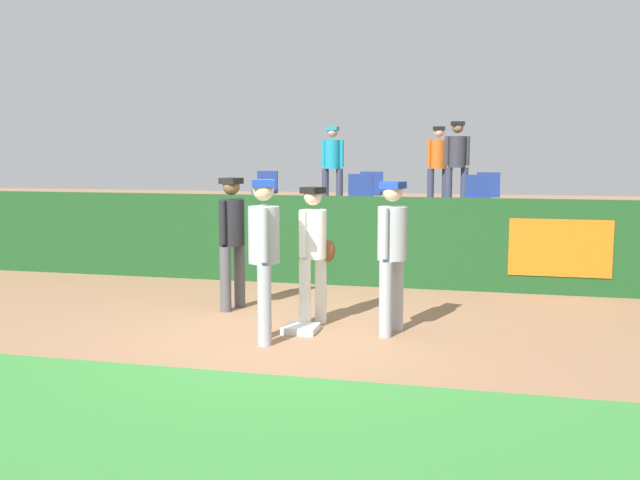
% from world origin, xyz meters
% --- Properties ---
extents(ground_plane, '(60.00, 60.00, 0.00)m').
position_xyz_m(ground_plane, '(0.00, 0.00, 0.00)').
color(ground_plane, '#936B4C').
extents(grass_foreground_strip, '(18.00, 2.80, 0.01)m').
position_xyz_m(grass_foreground_strip, '(0.00, -2.92, 0.00)').
color(grass_foreground_strip, '#388438').
rests_on(grass_foreground_strip, ground_plane).
extents(first_base, '(0.40, 0.40, 0.08)m').
position_xyz_m(first_base, '(0.17, 0.14, 0.04)').
color(first_base, white).
rests_on(first_base, ground_plane).
extents(player_fielder_home, '(0.49, 0.48, 1.73)m').
position_xyz_m(player_fielder_home, '(0.25, 0.50, 1.00)').
color(player_fielder_home, white).
rests_on(player_fielder_home, ground_plane).
extents(player_runner_visitor, '(0.43, 0.49, 1.82)m').
position_xyz_m(player_runner_visitor, '(1.25, 0.31, 1.05)').
color(player_runner_visitor, '#9EA3AD').
rests_on(player_runner_visitor, ground_plane).
extents(player_coach_visitor, '(0.44, 0.50, 1.86)m').
position_xyz_m(player_coach_visitor, '(-0.12, -0.37, 1.08)').
color(player_coach_visitor, '#9EA3AD').
rests_on(player_coach_visitor, ground_plane).
extents(player_umpire, '(0.43, 0.49, 1.82)m').
position_xyz_m(player_umpire, '(-1.06, 1.12, 1.05)').
color(player_umpire, '#4C4C51').
rests_on(player_umpire, ground_plane).
extents(field_wall, '(18.00, 0.26, 1.45)m').
position_xyz_m(field_wall, '(0.02, 3.29, 0.73)').
color(field_wall, '#19471E').
rests_on(field_wall, ground_plane).
extents(bleacher_platform, '(18.00, 4.80, 0.93)m').
position_xyz_m(bleacher_platform, '(0.00, 5.86, 0.46)').
color(bleacher_platform, '#59595E').
rests_on(bleacher_platform, ground_plane).
extents(seat_back_left, '(0.45, 0.44, 0.84)m').
position_xyz_m(seat_back_left, '(-2.33, 6.53, 1.40)').
color(seat_back_left, '#4C4C51').
rests_on(seat_back_left, bleacher_platform).
extents(seat_back_center, '(0.48, 0.44, 0.84)m').
position_xyz_m(seat_back_center, '(-0.04, 6.53, 1.40)').
color(seat_back_center, '#4C4C51').
rests_on(seat_back_center, bleacher_platform).
extents(seat_front_right, '(0.45, 0.44, 0.84)m').
position_xyz_m(seat_front_right, '(2.17, 4.73, 1.40)').
color(seat_front_right, '#4C4C51').
rests_on(seat_front_right, bleacher_platform).
extents(seat_front_center, '(0.46, 0.44, 0.84)m').
position_xyz_m(seat_front_center, '(0.05, 4.73, 1.40)').
color(seat_front_center, '#4C4C51').
rests_on(seat_front_center, bleacher_platform).
extents(seat_back_right, '(0.46, 0.44, 0.84)m').
position_xyz_m(seat_back_right, '(2.34, 6.53, 1.40)').
color(seat_back_right, '#4C4C51').
rests_on(seat_back_right, bleacher_platform).
extents(spectator_hooded, '(0.50, 0.35, 1.80)m').
position_xyz_m(spectator_hooded, '(-1.00, 7.20, 1.97)').
color(spectator_hooded, '#33384C').
rests_on(spectator_hooded, bleacher_platform).
extents(spectator_capped, '(0.51, 0.43, 1.88)m').
position_xyz_m(spectator_capped, '(1.68, 7.16, 2.02)').
color(spectator_capped, '#33384C').
rests_on(spectator_capped, bleacher_platform).
extents(spectator_casual, '(0.50, 0.40, 1.80)m').
position_xyz_m(spectator_casual, '(1.26, 7.71, 1.97)').
color(spectator_casual, '#33384C').
rests_on(spectator_casual, bleacher_platform).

